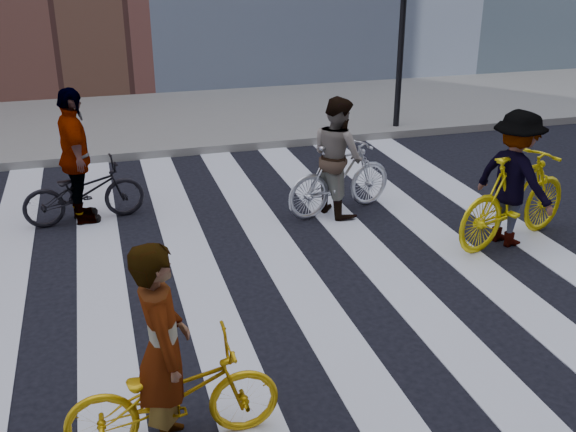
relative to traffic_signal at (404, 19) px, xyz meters
name	(u,v)px	position (x,y,z in m)	size (l,w,h in m)	color
ground	(247,277)	(-4.40, -5.32, -2.28)	(100.00, 100.00, 0.00)	black
sidewalk_far	(168,120)	(-4.40, 2.18, -2.20)	(100.00, 5.00, 0.15)	gray
zebra_crosswalk	(247,277)	(-4.40, -5.32, -2.27)	(8.25, 10.00, 0.01)	silver
traffic_signal	(404,19)	(0.00, 0.00, 0.00)	(0.22, 0.42, 3.33)	black
bike_yellow_left	(173,395)	(-5.57, -7.89, -1.84)	(0.58, 1.66, 0.87)	#D5A10B
bike_silver_mid	(340,178)	(-2.63, -3.68, -1.75)	(0.50, 1.75, 1.05)	silver
bike_yellow_right	(515,198)	(-0.83, -5.30, -1.67)	(0.57, 2.03, 1.22)	yellow
bike_dark_rear	(84,192)	(-6.18, -3.00, -1.84)	(0.58, 1.66, 0.87)	black
rider_left	(163,349)	(-5.62, -7.89, -1.41)	(0.64, 0.42, 1.74)	slate
rider_mid	(337,156)	(-2.68, -3.68, -1.43)	(0.83, 0.65, 1.71)	slate
rider_right	(514,179)	(-0.88, -5.30, -1.40)	(1.14, 0.66, 1.76)	slate
rider_rear	(76,157)	(-6.23, -3.00, -1.33)	(1.11, 0.46, 1.90)	slate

